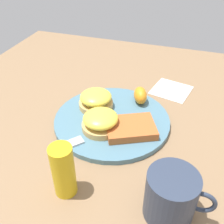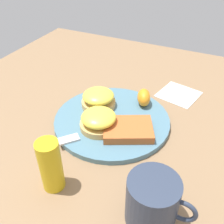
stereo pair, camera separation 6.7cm
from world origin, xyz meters
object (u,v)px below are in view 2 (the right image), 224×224
at_px(sandwich_benedict_right, 99,120).
at_px(fork, 100,131).
at_px(sandwich_benedict_left, 98,99).
at_px(cup, 153,201).
at_px(condiment_bottle, 51,165).
at_px(hashbrown_patty, 128,129).
at_px(orange_wedge, 144,97).

relative_size(sandwich_benedict_right, fork, 0.49).
bearing_deg(sandwich_benedict_left, cup, -46.80).
distance_m(fork, condiment_bottle, 0.18).
relative_size(sandwich_benedict_right, hashbrown_patty, 0.79).
bearing_deg(condiment_bottle, fork, 85.19).
distance_m(hashbrown_patty, fork, 0.07).
bearing_deg(cup, fork, 139.74).
bearing_deg(sandwich_benedict_right, fork, -56.85).
height_order(fork, condiment_bottle, condiment_bottle).
xyz_separation_m(hashbrown_patty, cup, (0.12, -0.18, 0.02)).
xyz_separation_m(hashbrown_patty, orange_wedge, (-0.01, 0.13, 0.01)).
relative_size(orange_wedge, fork, 0.32).
bearing_deg(condiment_bottle, sandwich_benedict_left, 98.24).
height_order(orange_wedge, condiment_bottle, condiment_bottle).
xyz_separation_m(sandwich_benedict_right, fork, (0.01, -0.01, -0.02)).
height_order(sandwich_benedict_left, condiment_bottle, condiment_bottle).
relative_size(hashbrown_patty, cup, 0.97).
xyz_separation_m(sandwich_benedict_left, orange_wedge, (0.11, 0.06, -0.00)).
distance_m(hashbrown_patty, orange_wedge, 0.13).
relative_size(hashbrown_patty, condiment_bottle, 1.02).
distance_m(cup, condiment_bottle, 0.20).
bearing_deg(cup, sandwich_benedict_right, 138.73).
height_order(hashbrown_patty, condiment_bottle, condiment_bottle).
xyz_separation_m(hashbrown_patty, fork, (-0.06, -0.03, -0.01)).
bearing_deg(fork, sandwich_benedict_right, 123.15).
bearing_deg(cup, orange_wedge, 112.13).
height_order(sandwich_benedict_left, fork, sandwich_benedict_left).
distance_m(hashbrown_patty, condiment_bottle, 0.22).
bearing_deg(orange_wedge, sandwich_benedict_left, -151.01).
bearing_deg(sandwich_benedict_left, fork, -61.23).
xyz_separation_m(sandwich_benedict_right, orange_wedge, (0.07, 0.14, -0.00)).
relative_size(cup, condiment_bottle, 1.05).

